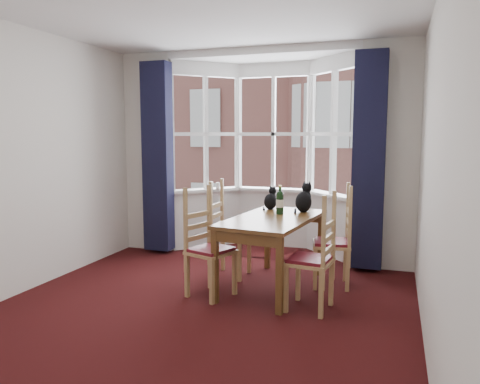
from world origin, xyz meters
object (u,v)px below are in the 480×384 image
at_px(dining_table, 273,226).
at_px(chair_left_far, 224,236).
at_px(wine_bottle, 280,202).
at_px(cat_left, 271,200).
at_px(candle_tall, 211,185).
at_px(chair_left_near, 204,250).
at_px(candle_short, 218,186).
at_px(chair_right_far, 340,244).
at_px(chair_right_near, 319,262).
at_px(cat_right, 304,200).

distance_m(dining_table, chair_left_far, 0.76).
xyz_separation_m(chair_left_far, wine_bottle, (0.69, -0.06, 0.46)).
xyz_separation_m(dining_table, wine_bottle, (0.02, 0.22, 0.24)).
bearing_deg(cat_left, candle_tall, 139.29).
distance_m(chair_left_far, candle_tall, 1.48).
height_order(dining_table, chair_left_near, chair_left_near).
height_order(chair_left_near, candle_short, candle_short).
height_order(chair_right_far, candle_short, candle_short).
distance_m(chair_right_far, candle_tall, 2.40).
bearing_deg(candle_tall, chair_right_far, -31.20).
distance_m(chair_right_near, candle_short, 2.78).
xyz_separation_m(dining_table, chair_left_far, (-0.67, 0.27, -0.22)).
distance_m(chair_left_near, chair_left_far, 0.69).
xyz_separation_m(chair_right_far, candle_short, (-1.92, 1.25, 0.45)).
height_order(chair_right_near, cat_right, cat_right).
bearing_deg(cat_left, candle_short, 136.07).
xyz_separation_m(wine_bottle, candle_short, (-1.26, 1.33, -0.01)).
distance_m(chair_left_near, candle_short, 2.11).
relative_size(chair_left_near, chair_left_far, 1.00).
height_order(dining_table, chair_right_near, chair_right_near).
xyz_separation_m(cat_left, wine_bottle, (0.18, -0.30, 0.03)).
bearing_deg(wine_bottle, candle_short, 133.37).
distance_m(wine_bottle, candle_short, 1.83).
distance_m(chair_left_near, candle_tall, 2.11).
bearing_deg(chair_left_near, candle_tall, 109.87).
height_order(cat_left, cat_right, cat_right).
bearing_deg(cat_left, chair_right_near, -53.92).
height_order(chair_left_near, chair_left_far, same).
bearing_deg(chair_right_near, chair_left_far, 148.10).
relative_size(cat_left, candle_tall, 2.51).
distance_m(chair_left_far, chair_right_far, 1.36).
relative_size(dining_table, chair_right_near, 1.69).
height_order(candle_tall, candle_short, candle_tall).
relative_size(chair_left_near, chair_right_near, 1.00).
bearing_deg(candle_tall, chair_left_far, -62.14).
bearing_deg(chair_left_near, chair_left_far, 93.47).
relative_size(dining_table, candle_short, 15.96).
bearing_deg(cat_left, chair_left_far, -154.73).
bearing_deg(wine_bottle, dining_table, -95.99).
bearing_deg(candle_short, dining_table, -51.38).
xyz_separation_m(cat_right, candle_tall, (-1.58, 1.06, 0.00)).
bearing_deg(candle_tall, chair_right_near, -46.66).
xyz_separation_m(dining_table, chair_right_near, (0.58, -0.51, -0.22)).
relative_size(cat_right, candle_short, 3.69).
bearing_deg(chair_left_far, chair_right_far, 1.11).
xyz_separation_m(dining_table, chair_right_far, (0.68, 0.30, -0.22)).
bearing_deg(dining_table, chair_right_near, -41.11).
height_order(chair_right_far, cat_right, cat_right).
xyz_separation_m(chair_right_near, cat_left, (-0.74, 1.02, 0.42)).
bearing_deg(chair_right_far, candle_short, 146.95).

